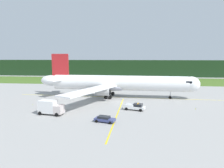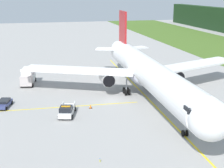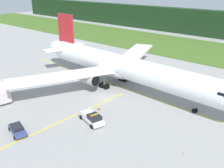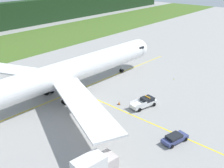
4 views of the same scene
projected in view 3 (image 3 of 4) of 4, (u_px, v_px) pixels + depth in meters
ground at (103, 97)px, 53.18m from camera, size 320.00×320.00×0.00m
grass_verge at (203, 50)px, 89.72m from camera, size 320.00×32.96×0.04m
taxiway_centerline_main at (124, 88)px, 57.97m from camera, size 72.55×3.13×0.01m
taxiway_centerline_spur at (58, 123)px, 43.62m from camera, size 1.63×34.17×0.01m
airliner at (122, 67)px, 56.55m from camera, size 54.91×47.00×14.92m
ops_pickup_truck at (92, 118)px, 43.33m from camera, size 5.90×3.42×1.94m
catering_truck at (0, 92)px, 51.31m from camera, size 6.39×3.45×3.62m
staff_car at (17, 129)px, 40.37m from camera, size 4.77×2.90×1.30m
apron_cone at (99, 108)px, 48.12m from camera, size 0.52×0.52×0.65m
taxiway_edge_light_east at (184, 154)px, 35.29m from camera, size 0.12×0.12×0.46m
taxiway_edge_light_west at (15, 78)px, 63.10m from camera, size 0.12×0.12×0.37m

